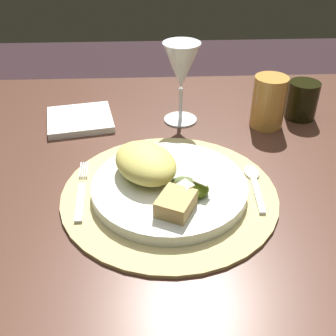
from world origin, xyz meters
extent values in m
cube|color=#4C2D21|center=(0.00, 0.00, 0.69)|extent=(1.48, 0.88, 0.02)
cylinder|color=tan|center=(-0.05, -0.07, 0.71)|extent=(0.35, 0.35, 0.01)
cylinder|color=silver|center=(-0.05, -0.07, 0.72)|extent=(0.25, 0.25, 0.02)
ellipsoid|color=#D8CC60|center=(-0.09, -0.04, 0.75)|extent=(0.14, 0.15, 0.05)
ellipsoid|color=#4F5C32|center=(-0.02, -0.09, 0.74)|extent=(0.05, 0.04, 0.02)
ellipsoid|color=#495F12|center=(-0.01, -0.10, 0.74)|extent=(0.04, 0.05, 0.02)
ellipsoid|color=#4D7F29|center=(-0.02, -0.09, 0.74)|extent=(0.06, 0.06, 0.02)
cube|color=beige|center=(-0.03, -0.11, 0.75)|extent=(0.03, 0.03, 0.01)
cube|color=beige|center=(0.00, -0.10, 0.75)|extent=(0.03, 0.03, 0.01)
cube|color=tan|center=(-0.04, -0.14, 0.74)|extent=(0.07, 0.07, 0.03)
cube|color=silver|center=(-0.19, -0.09, 0.71)|extent=(0.02, 0.09, 0.00)
cube|color=silver|center=(-0.20, 0.00, 0.71)|extent=(0.00, 0.05, 0.00)
cube|color=silver|center=(-0.20, 0.00, 0.71)|extent=(0.00, 0.05, 0.00)
cube|color=silver|center=(-0.19, 0.00, 0.71)|extent=(0.00, 0.05, 0.00)
cube|color=silver|center=(-0.19, 0.00, 0.71)|extent=(0.00, 0.05, 0.00)
cube|color=silver|center=(0.09, -0.08, 0.71)|extent=(0.02, 0.10, 0.00)
ellipsoid|color=silver|center=(0.10, -0.02, 0.71)|extent=(0.03, 0.04, 0.01)
cube|color=white|center=(-0.23, 0.20, 0.71)|extent=(0.16, 0.15, 0.01)
cylinder|color=silver|center=(-0.01, 0.19, 0.71)|extent=(0.07, 0.07, 0.00)
cylinder|color=silver|center=(-0.01, 0.19, 0.74)|extent=(0.01, 0.01, 0.07)
cone|color=silver|center=(-0.01, 0.19, 0.83)|extent=(0.08, 0.08, 0.09)
cylinder|color=#C48D3F|center=(0.17, 0.16, 0.76)|extent=(0.07, 0.07, 0.11)
cylinder|color=black|center=(0.25, 0.20, 0.74)|extent=(0.07, 0.07, 0.08)
camera|label=1|loc=(-0.08, -0.61, 1.13)|focal=44.33mm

